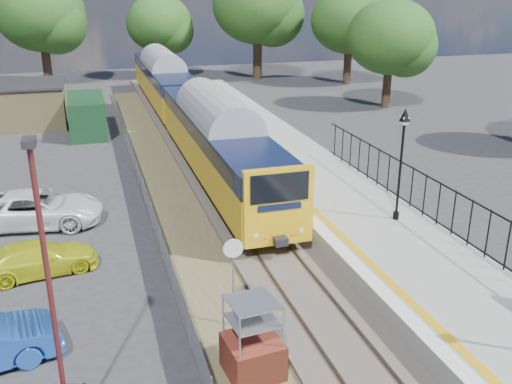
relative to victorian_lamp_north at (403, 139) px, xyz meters
name	(u,v)px	position (x,y,z in m)	size (l,w,h in m)	color
ground	(336,342)	(-5.30, -6.00, -4.30)	(120.00, 120.00, 0.00)	#2D2D30
track_bed	(237,219)	(-5.77, 3.67, -4.21)	(5.90, 80.00, 0.29)	#473F38
platform	(349,214)	(-1.10, 2.00, -3.85)	(5.00, 70.00, 0.90)	gray
platform_edge	(306,209)	(-3.16, 2.00, -3.39)	(0.90, 70.00, 0.01)	silver
victorian_lamp_north	(403,139)	(0.00, 0.00, 0.00)	(0.44, 0.44, 4.60)	black
palisade_fence	(484,230)	(1.25, -3.76, -2.46)	(0.12, 26.00, 2.00)	black
wire_fence	(147,199)	(-9.50, 6.00, -3.70)	(0.06, 52.00, 1.20)	#999EA3
outbuilding	(23,107)	(-16.21, 25.21, -2.78)	(10.80, 10.10, 3.12)	#9D8C58
tree_line	(167,22)	(-3.90, 36.00, 2.31)	(56.80, 43.80, 11.88)	#332319
train	(184,101)	(-5.30, 19.82, -1.96)	(2.82, 40.83, 3.51)	gold
brick_plinth	(253,340)	(-8.09, -6.71, -3.19)	(1.58, 1.58, 2.31)	brown
speed_sign	(233,267)	(-8.01, -4.36, -2.23)	(0.60, 0.12, 3.00)	#999EA3
carpark_lamp	(49,283)	(-12.83, -7.72, -0.18)	(0.25, 0.50, 7.24)	#501B1A
car_yellow	(38,258)	(-13.97, 1.03, -3.69)	(1.71, 4.21, 1.22)	#C5CA17
car_white	(37,209)	(-14.26, 5.72, -3.52)	(2.58, 5.59, 1.55)	white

